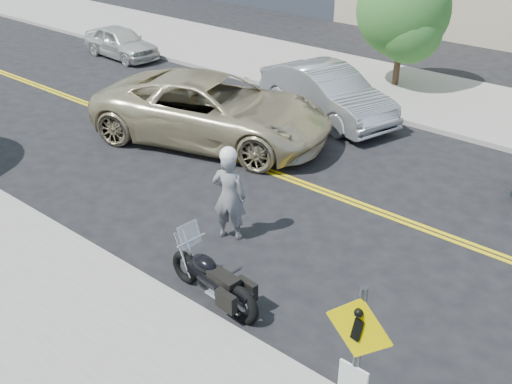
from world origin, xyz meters
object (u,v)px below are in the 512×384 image
Objects in this scene: motorcycle at (213,270)px; parked_car_white at (121,42)px; motorcyclist at (229,194)px; parked_car_silver at (327,93)px; pedestrian_sign at (354,377)px; suv at (213,110)px.

motorcycle reaches higher than parked_car_white.
motorcyclist is 7.22m from parked_car_silver.
pedestrian_sign is 12.62m from parked_car_silver.
pedestrian_sign is at bearing 121.50° from motorcyclist.
suv reaches higher than motorcycle.
motorcyclist reaches higher than motorcycle.
suv is (-8.65, 6.83, -1.05)m from pedestrian_sign.
suv is 1.38× the size of parked_car_silver.
parked_car_silver is at bearing -88.00° from parked_car_white.
parked_car_silver is at bearing -95.50° from motorcyclist.
motorcyclist reaches higher than suv.
parked_car_silver reaches higher than motorcycle.
parked_car_silver is (10.01, -0.23, 0.18)m from parked_car_white.
suv is at bearing -66.34° from motorcyclist.
pedestrian_sign reaches higher than suv.
motorcycle is at bearing -142.16° from parked_car_silver.
pedestrian_sign is 0.84× the size of parked_car_white.
motorcycle is 16.06m from parked_car_white.
motorcycle is 9.24m from parked_car_silver.
parked_car_white is (-12.27, 7.08, -0.41)m from motorcyclist.
suv is at bearing 173.46° from parked_car_silver.
parked_car_white is 10.01m from parked_car_silver.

